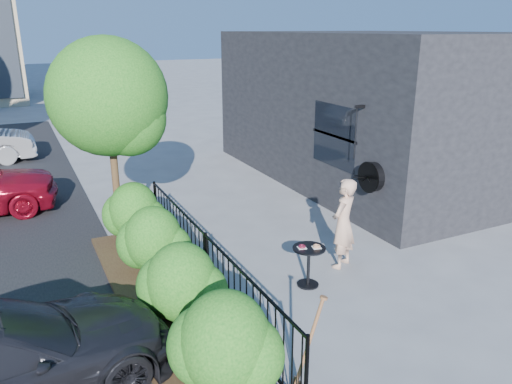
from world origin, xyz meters
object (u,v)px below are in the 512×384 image
shovel (306,352)px  cafe_table (309,259)px  patio_tree (113,104)px  woman (343,223)px

shovel → cafe_table: bearing=57.6°
cafe_table → shovel: shovel is taller
patio_tree → shovel: 5.88m
shovel → woman: bearing=47.7°
patio_tree → cafe_table: 4.57m
woman → shovel: woman is taller
patio_tree → shovel: size_ratio=3.12×
cafe_table → woman: 1.05m
woman → shovel: (-2.31, -2.55, -0.27)m
woman → cafe_table: bearing=-8.5°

